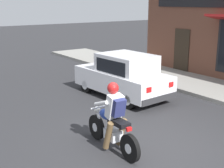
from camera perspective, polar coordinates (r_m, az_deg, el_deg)
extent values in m
plane|color=#2B2B2D|center=(7.53, 6.66, -11.54)|extent=(80.00, 80.00, 0.00)
cube|color=gray|center=(13.17, 15.32, -0.06)|extent=(2.60, 22.00, 0.14)
cube|color=#2D2319|center=(15.25, 12.58, 5.85)|extent=(0.04, 0.90, 2.10)
cylinder|color=black|center=(7.85, -2.83, -7.85)|extent=(0.13, 0.62, 0.62)
cylinder|color=silver|center=(7.85, -2.83, -7.85)|extent=(0.13, 0.22, 0.22)
cylinder|color=black|center=(6.79, 3.31, -11.65)|extent=(0.13, 0.62, 0.62)
cylinder|color=silver|center=(6.79, 3.31, -11.65)|extent=(0.13, 0.22, 0.22)
cube|color=silver|center=(7.23, 0.22, -9.18)|extent=(0.30, 0.41, 0.24)
ellipsoid|color=#1E3899|center=(7.27, -0.87, -5.56)|extent=(0.32, 0.53, 0.24)
cube|color=black|center=(6.91, 1.28, -7.03)|extent=(0.28, 0.57, 0.10)
cylinder|color=silver|center=(7.65, -2.48, -5.91)|extent=(0.08, 0.33, 0.68)
cylinder|color=silver|center=(7.46, -2.03, -4.18)|extent=(0.56, 0.06, 0.04)
sphere|color=silver|center=(7.64, -2.69, -4.68)|extent=(0.16, 0.16, 0.16)
cylinder|color=silver|center=(7.06, 3.14, -10.73)|extent=(0.10, 0.55, 0.08)
cube|color=red|center=(6.65, 3.11, -8.25)|extent=(0.12, 0.06, 0.08)
cylinder|color=brown|center=(7.07, -0.70, -9.41)|extent=(0.15, 0.36, 0.71)
cylinder|color=brown|center=(7.26, 1.73, -8.77)|extent=(0.15, 0.36, 0.71)
cube|color=silver|center=(6.94, 0.45, -4.11)|extent=(0.35, 0.34, 0.57)
cylinder|color=silver|center=(7.02, -2.00, -3.56)|extent=(0.11, 0.52, 0.26)
cylinder|color=silver|center=(7.22, 0.72, -3.02)|extent=(0.11, 0.52, 0.26)
sphere|color=#A51919|center=(6.87, 0.18, -0.74)|extent=(0.26, 0.26, 0.26)
cube|color=navy|center=(6.81, 1.20, -4.32)|extent=(0.29, 0.25, 0.42)
cylinder|color=black|center=(11.80, -4.69, -0.13)|extent=(0.21, 0.61, 0.60)
cylinder|color=silver|center=(11.80, -4.69, -0.13)|extent=(0.22, 0.34, 0.33)
cylinder|color=black|center=(12.63, 0.71, 0.92)|extent=(0.21, 0.61, 0.60)
cylinder|color=silver|center=(12.63, 0.71, 0.92)|extent=(0.22, 0.34, 0.33)
cylinder|color=black|center=(9.98, 3.12, -2.90)|extent=(0.21, 0.61, 0.60)
cylinder|color=silver|center=(9.98, 3.12, -2.90)|extent=(0.22, 0.34, 0.33)
cylinder|color=black|center=(10.95, 8.74, -1.43)|extent=(0.21, 0.61, 0.60)
cylinder|color=silver|center=(10.95, 8.74, -1.43)|extent=(0.22, 0.34, 0.33)
cube|color=silver|center=(11.22, 1.79, 0.71)|extent=(1.85, 3.79, 0.70)
cube|color=silver|center=(10.90, 2.67, 3.73)|extent=(1.54, 1.98, 0.66)
cube|color=black|center=(11.56, -0.20, 4.13)|extent=(1.34, 0.42, 0.51)
cube|color=black|center=(10.44, -0.32, 3.14)|extent=(0.12, 1.52, 0.46)
cube|color=black|center=(11.39, 5.41, 4.06)|extent=(0.12, 1.52, 0.46)
cube|color=silver|center=(12.35, -5.65, 2.53)|extent=(0.24, 0.05, 0.14)
cube|color=red|center=(9.54, 6.76, -1.06)|extent=(0.20, 0.05, 0.16)
cube|color=silver|center=(12.92, -1.87, 3.14)|extent=(0.24, 0.05, 0.14)
cube|color=red|center=(10.27, 10.74, -0.08)|extent=(0.20, 0.05, 0.16)
cube|color=#28282B|center=(12.68, -3.61, 1.18)|extent=(1.61, 0.21, 0.20)
cube|color=#28282B|center=(10.02, 8.61, -2.67)|extent=(1.61, 0.21, 0.20)
cube|color=black|center=(15.92, 5.89, 3.24)|extent=(0.36, 0.36, 0.04)
cone|color=orange|center=(15.87, 5.92, 4.31)|extent=(0.28, 0.28, 0.56)
cylinder|color=white|center=(15.86, 5.92, 4.38)|extent=(0.20, 0.20, 0.08)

